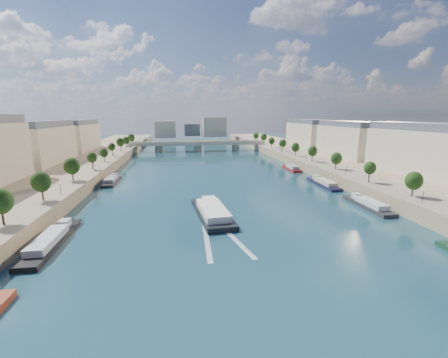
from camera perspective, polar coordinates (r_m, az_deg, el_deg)
name	(u,v)px	position (r m, az deg, el deg)	size (l,w,h in m)	color
ground	(216,184)	(131.75, -1.63, -0.91)	(700.00, 700.00, 0.00)	#0D333C
quay_left	(39,184)	(142.19, -31.82, -0.75)	(44.00, 520.00, 5.00)	#9E8460
quay_right	(366,174)	(156.77, 25.50, 0.95)	(44.00, 520.00, 5.00)	#9E8460
pave_left	(77,176)	(136.40, -26.15, 0.46)	(14.00, 520.00, 0.10)	gray
pave_right	(337,169)	(148.51, 20.77, 1.78)	(14.00, 520.00, 0.10)	gray
trees_left	(83,162)	(136.81, -25.32, 2.88)	(4.80, 268.80, 8.26)	#382B1E
trees_right	(324,155)	(155.50, 18.50, 4.41)	(4.80, 268.80, 8.26)	#382B1E
lamps_left	(81,174)	(125.19, -25.66, 0.83)	(0.36, 200.36, 4.28)	black
lamps_right	(324,162)	(150.33, 18.43, 3.12)	(0.36, 200.36, 4.28)	black
buildings_left	(14,147)	(156.53, -35.07, 5.08)	(16.00, 226.00, 23.20)	beige
buildings_right	(378,141)	(172.18, 27.34, 6.38)	(16.00, 226.00, 23.20)	beige
skyline	(195,128)	(347.77, -5.49, 9.63)	(79.00, 42.00, 22.00)	beige
bridge	(198,145)	(252.14, -4.99, 6.50)	(112.00, 12.00, 8.15)	#C1B79E
tour_barge	(212,212)	(90.57, -2.28, -6.29)	(11.20, 30.09, 3.99)	black
wake	(219,237)	(75.58, -0.89, -11.04)	(10.74, 26.02, 0.04)	silver
moored_barges_left	(33,260)	(74.22, -32.63, -12.84)	(5.00, 156.80, 3.60)	#1A273A
moored_barges_right	(376,209)	(106.03, 26.99, -5.05)	(5.00, 158.43, 3.60)	black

